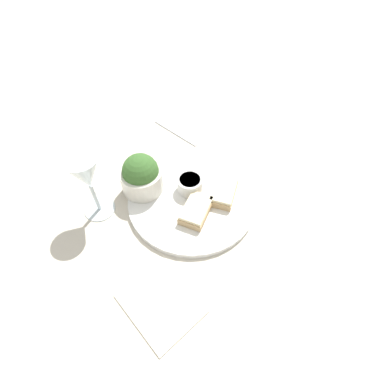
{
  "coord_description": "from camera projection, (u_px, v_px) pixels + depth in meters",
  "views": [
    {
      "loc": [
        0.42,
        -0.08,
        0.58
      ],
      "look_at": [
        0.0,
        0.0,
        0.03
      ],
      "focal_mm": 28.0,
      "sensor_mm": 36.0,
      "label": 1
    }
  ],
  "objects": [
    {
      "name": "ground_plane",
      "position": [
        192.0,
        201.0,
        0.72
      ],
      "size": [
        4.0,
        4.0,
        0.0
      ],
      "primitive_type": "plane",
      "color": "beige"
    },
    {
      "name": "dinner_plate",
      "position": [
        192.0,
        199.0,
        0.71
      ],
      "size": [
        0.3,
        0.3,
        0.01
      ],
      "color": "white",
      "rests_on": "ground_plane"
    },
    {
      "name": "salad_bowl",
      "position": [
        141.0,
        175.0,
        0.69
      ],
      "size": [
        0.1,
        0.1,
        0.1
      ],
      "color": "silver",
      "rests_on": "dinner_plate"
    },
    {
      "name": "sauce_ramekin",
      "position": [
        190.0,
        184.0,
        0.71
      ],
      "size": [
        0.06,
        0.06,
        0.04
      ],
      "color": "white",
      "rests_on": "dinner_plate"
    },
    {
      "name": "cheese_toast_near",
      "position": [
        224.0,
        192.0,
        0.7
      ],
      "size": [
        0.1,
        0.09,
        0.03
      ],
      "color": "tan",
      "rests_on": "dinner_plate"
    },
    {
      "name": "cheese_toast_far",
      "position": [
        198.0,
        210.0,
        0.67
      ],
      "size": [
        0.1,
        0.09,
        0.03
      ],
      "color": "tan",
      "rests_on": "dinner_plate"
    },
    {
      "name": "wine_glass",
      "position": [
        86.0,
        175.0,
        0.61
      ],
      "size": [
        0.08,
        0.08,
        0.17
      ],
      "color": "silver",
      "rests_on": "ground_plane"
    },
    {
      "name": "napkin",
      "position": [
        161.0,
        303.0,
        0.57
      ],
      "size": [
        0.18,
        0.17,
        0.01
      ],
      "color": "beige",
      "rests_on": "ground_plane"
    },
    {
      "name": "fork",
      "position": [
        176.0,
        132.0,
        0.87
      ],
      "size": [
        0.13,
        0.1,
        0.01
      ],
      "color": "silver",
      "rests_on": "ground_plane"
    }
  ]
}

